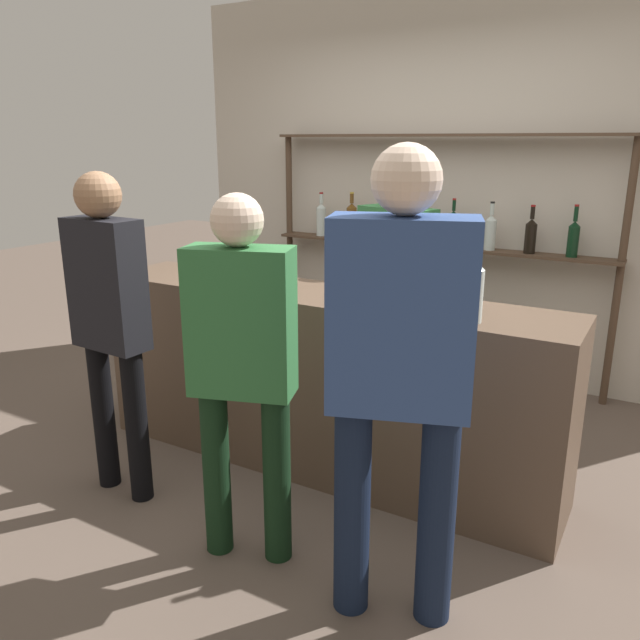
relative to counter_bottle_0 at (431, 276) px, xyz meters
The scene contains 14 objects.
ground_plane 1.26m from the counter_bottle_0, behind, with size 16.00×16.00×0.00m, color brown.
bar_counter 0.85m from the counter_bottle_0, behind, with size 2.57×0.50×0.97m, color brown.
back_wall 1.91m from the counter_bottle_0, 107.66° to the left, with size 4.17×0.12×2.80m, color beige.
back_shelf 1.73m from the counter_bottle_0, 109.96° to the left, with size 2.57×0.18×1.77m.
counter_bottle_0 is the anchor object (origin of this frame).
counter_bottle_1 0.17m from the counter_bottle_0, 92.49° to the right, with size 0.08×0.08×0.34m.
counter_bottle_2 1.10m from the counter_bottle_0, behind, with size 0.09×0.09×0.33m.
counter_bottle_3 0.32m from the counter_bottle_0, 35.74° to the right, with size 0.08×0.08×0.36m.
wine_glass 0.24m from the counter_bottle_0, 16.63° to the right, with size 0.08×0.08×0.16m.
cork_jar 1.19m from the counter_bottle_0, behind, with size 0.14×0.14×0.12m.
customer_center 1.01m from the counter_bottle_0, 117.46° to the right, with size 0.45×0.30×1.54m.
customer_right 0.92m from the counter_bottle_0, 75.97° to the right, with size 0.52×0.36×1.72m.
customer_left 1.53m from the counter_bottle_0, 148.85° to the right, with size 0.39×0.21×1.60m.
server_behind_counter 0.81m from the counter_bottle_0, 125.26° to the left, with size 0.51×0.35×1.56m.
Camera 1 is at (1.56, -2.69, 1.73)m, focal length 35.00 mm.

